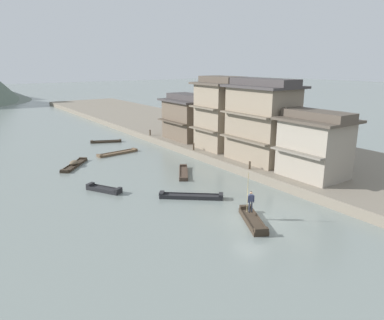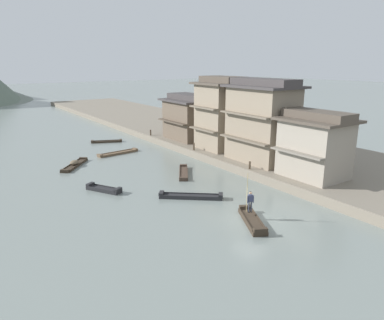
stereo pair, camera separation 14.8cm
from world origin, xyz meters
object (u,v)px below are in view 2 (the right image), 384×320
(house_waterfront_nearest, at_px, (315,145))
(house_waterfront_second, at_px, (262,121))
(boat_moored_nearest, at_px, (118,153))
(house_waterfront_tall, at_px, (222,113))
(boatman_person, at_px, (250,199))
(boat_foreground_poled, at_px, (252,221))
(boat_midriver_upstream, at_px, (191,196))
(mooring_post_dock_mid, at_px, (194,147))
(mooring_post_dock_far, at_px, (151,133))
(boat_moored_third, at_px, (107,142))
(boat_midriver_drifting, at_px, (75,164))
(house_waterfront_narrow, at_px, (190,117))
(boat_moored_second, at_px, (183,173))
(boat_moored_far, at_px, (104,189))
(mooring_post_dock_near, at_px, (250,165))

(house_waterfront_nearest, xyz_separation_m, house_waterfront_second, (0.08, 6.89, 1.29))
(boat_moored_nearest, relative_size, house_waterfront_tall, 0.63)
(boat_moored_nearest, bearing_deg, boatman_person, -89.74)
(boat_foreground_poled, distance_m, boat_midriver_upstream, 6.66)
(mooring_post_dock_mid, bearing_deg, boat_midriver_upstream, -125.86)
(mooring_post_dock_mid, xyz_separation_m, mooring_post_dock_far, (0.00, 11.11, -0.01))
(house_waterfront_tall, bearing_deg, boat_moored_third, 121.32)
(boat_moored_nearest, bearing_deg, boat_midriver_drifting, -158.07)
(boat_moored_third, height_order, house_waterfront_narrow, house_waterfront_narrow)
(boat_midriver_drifting, bearing_deg, house_waterfront_nearest, -49.25)
(boat_moored_second, xyz_separation_m, mooring_post_dock_mid, (4.86, 5.10, 1.18))
(boat_midriver_drifting, bearing_deg, boat_moored_second, -47.95)
(boat_moored_far, relative_size, mooring_post_dock_far, 4.15)
(mooring_post_dock_mid, bearing_deg, house_waterfront_nearest, -77.90)
(boat_moored_second, bearing_deg, house_waterfront_tall, 26.30)
(boatman_person, bearing_deg, boat_foreground_poled, -116.38)
(boat_moored_nearest, height_order, boat_midriver_upstream, boat_midriver_upstream)
(mooring_post_dock_near, distance_m, mooring_post_dock_far, 20.90)
(boat_moored_nearest, xyz_separation_m, house_waterfront_second, (10.29, -14.74, 5.07))
(boatman_person, distance_m, boat_moored_second, 12.31)
(boat_moored_second, xyz_separation_m, boat_midriver_upstream, (-3.24, -6.10, 0.03))
(boatman_person, xyz_separation_m, house_waterfront_second, (10.19, 9.17, 3.61))
(house_waterfront_nearest, distance_m, house_waterfront_second, 7.01)
(boat_moored_third, distance_m, house_waterfront_narrow, 12.80)
(boatman_person, xyz_separation_m, mooring_post_dock_far, (6.92, 28.26, -0.27))
(mooring_post_dock_near, relative_size, mooring_post_dock_far, 0.94)
(boat_foreground_poled, distance_m, house_waterfront_second, 15.23)
(boatman_person, relative_size, mooring_post_dock_far, 3.65)
(boat_moored_third, distance_m, house_waterfront_tall, 18.33)
(boat_foreground_poled, bearing_deg, boat_midriver_drifting, 105.32)
(house_waterfront_nearest, bearing_deg, boat_moored_nearest, 115.29)
(boatman_person, bearing_deg, boat_moored_third, 87.64)
(boat_moored_nearest, bearing_deg, boat_foreground_poled, -90.50)
(mooring_post_dock_far, bearing_deg, boat_foreground_poled, -104.07)
(mooring_post_dock_mid, bearing_deg, house_waterfront_narrow, 59.23)
(house_waterfront_narrow, distance_m, mooring_post_dock_near, 16.52)
(house_waterfront_nearest, bearing_deg, house_waterfront_narrow, 88.76)
(boat_moored_second, distance_m, boat_midriver_drifting, 12.58)
(boatman_person, distance_m, house_waterfront_narrow, 25.65)
(boat_moored_second, relative_size, boat_moored_third, 1.04)
(house_waterfront_second, distance_m, house_waterfront_narrow, 14.16)
(boat_midriver_upstream, bearing_deg, boat_midriver_drifting, 108.57)
(boat_midriver_upstream, distance_m, house_waterfront_second, 12.83)
(mooring_post_dock_far, bearing_deg, house_waterfront_nearest, -83.01)
(boatman_person, distance_m, boat_moored_nearest, 23.96)
(boatman_person, relative_size, house_waterfront_second, 0.35)
(house_waterfront_nearest, bearing_deg, boat_moored_far, 150.27)
(boat_foreground_poled, height_order, boat_moored_second, boat_foreground_poled)
(boatman_person, relative_size, boat_midriver_drifting, 0.65)
(boat_midriver_upstream, bearing_deg, mooring_post_dock_mid, 54.14)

